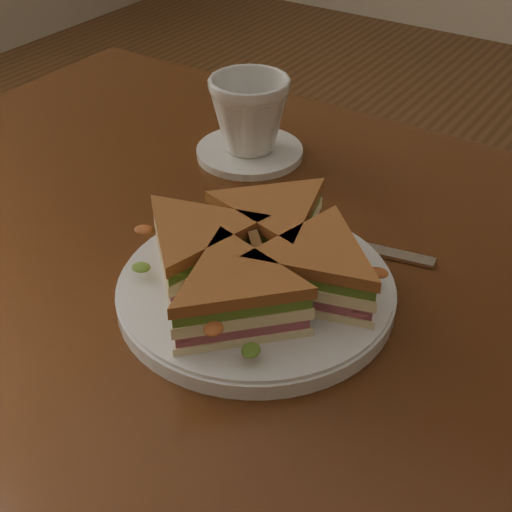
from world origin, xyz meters
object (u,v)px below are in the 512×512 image
(spoon, at_px, (276,229))
(saucer, at_px, (250,152))
(plate, at_px, (256,291))
(table, at_px, (276,346))
(knife, at_px, (329,240))
(coffee_cup, at_px, (249,114))
(sandwich_wedges, at_px, (256,260))

(spoon, height_order, saucer, same)
(plate, height_order, spoon, plate)
(table, xyz_separation_m, saucer, (-0.17, 0.20, 0.10))
(table, height_order, saucer, saucer)
(spoon, bearing_deg, table, -52.23)
(plate, distance_m, saucer, 0.29)
(spoon, bearing_deg, knife, 19.42)
(knife, relative_size, saucer, 1.53)
(table, height_order, knife, knife)
(table, relative_size, spoon, 6.52)
(table, bearing_deg, saucer, 130.29)
(plate, bearing_deg, saucer, 125.29)
(knife, bearing_deg, spoon, -176.25)
(plate, height_order, saucer, plate)
(plate, relative_size, coffee_cup, 2.62)
(knife, bearing_deg, saucer, 135.90)
(spoon, height_order, coffee_cup, coffee_cup)
(sandwich_wedges, distance_m, coffee_cup, 0.29)
(knife, bearing_deg, plate, -107.79)
(sandwich_wedges, distance_m, knife, 0.13)
(spoon, xyz_separation_m, saucer, (-0.13, 0.13, 0.00))
(plate, distance_m, coffee_cup, 0.30)
(plate, relative_size, spoon, 1.47)
(table, relative_size, saucer, 8.61)
(plate, height_order, knife, plate)
(sandwich_wedges, relative_size, spoon, 1.58)
(spoon, bearing_deg, plate, -63.03)
(table, bearing_deg, coffee_cup, 130.29)
(table, relative_size, knife, 5.63)
(knife, height_order, saucer, saucer)
(spoon, distance_m, knife, 0.06)
(table, distance_m, coffee_cup, 0.30)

